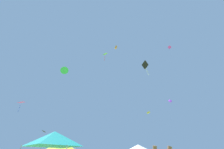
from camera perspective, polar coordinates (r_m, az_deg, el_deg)
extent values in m
pyramid|color=teal|center=(13.32, -22.30, -22.67)|extent=(3.45, 3.45, 1.10)
pyramid|color=yellow|center=(18.20, -19.79, -25.64)|extent=(3.13, 3.13, 1.00)
cube|color=orange|center=(27.41, 1.60, 10.84)|extent=(0.46, 0.35, 0.66)
pyramid|color=black|center=(26.58, 13.06, 3.72)|extent=(0.97, 1.07, 0.96)
sphere|color=white|center=(26.10, 13.45, 2.23)|extent=(0.15, 0.15, 0.15)
sphere|color=white|center=(25.95, 13.70, 1.67)|extent=(0.15, 0.15, 0.15)
sphere|color=white|center=(25.81, 13.94, 1.11)|extent=(0.15, 0.15, 0.15)
sphere|color=white|center=(25.67, 14.19, 0.54)|extent=(0.15, 0.15, 0.15)
sphere|color=white|center=(25.54, 14.44, -0.04)|extent=(0.15, 0.15, 0.15)
cone|color=green|center=(31.12, -18.52, 1.62)|extent=(2.01, 1.87, 1.25)
cone|color=black|center=(33.61, -25.55, -19.79)|extent=(1.15, 1.16, 0.45)
cube|color=yellow|center=(35.99, 14.33, -14.54)|extent=(0.83, 0.53, 0.59)
pyramid|color=purple|center=(35.24, 22.26, -9.73)|extent=(0.70, 0.64, 0.80)
cone|color=#D6389E|center=(39.47, 22.04, 10.10)|extent=(0.92, 0.81, 0.64)
pyramid|color=#D6389E|center=(27.07, -32.56, -9.27)|extent=(1.10, 1.05, 0.35)
sphere|color=blue|center=(26.95, -32.92, -10.53)|extent=(0.11, 0.11, 0.11)
sphere|color=blue|center=(26.95, -33.07, -10.98)|extent=(0.11, 0.11, 0.11)
sphere|color=blue|center=(26.95, -33.22, -11.44)|extent=(0.11, 0.11, 0.11)
sphere|color=blue|center=(26.95, -33.36, -11.89)|extent=(0.11, 0.11, 0.11)
sphere|color=blue|center=(26.95, -33.51, -12.35)|extent=(0.11, 0.11, 0.11)
pyramid|color=#75D138|center=(36.16, -2.82, 8.29)|extent=(1.27, 1.19, 0.67)
sphere|color=red|center=(35.74, -2.87, 7.26)|extent=(0.13, 0.13, 0.13)
sphere|color=red|center=(35.63, -2.93, 6.86)|extent=(0.13, 0.13, 0.13)
sphere|color=red|center=(35.51, -2.99, 6.46)|extent=(0.13, 0.13, 0.13)
sphere|color=red|center=(35.40, -3.06, 6.06)|extent=(0.13, 0.13, 0.13)
sphere|color=red|center=(35.29, -3.12, 5.66)|extent=(0.13, 0.13, 0.13)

